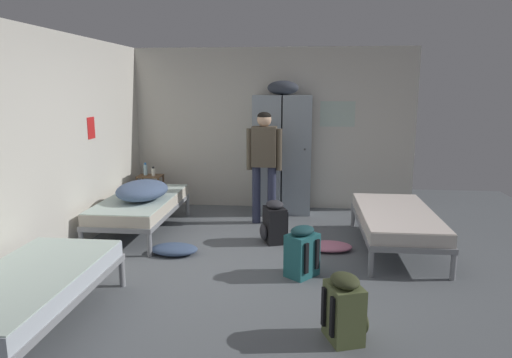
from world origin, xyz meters
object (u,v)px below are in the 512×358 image
object	(u,v)px
bed_left_rear	(141,205)
bedding_heap	(142,190)
backpack_teal	(301,252)
backpack_black	(274,223)
shelf_unit	(151,189)
bed_right	(396,219)
bed_left_front	(27,287)
locker_bank	(282,152)
clothes_pile_pink	(329,246)
clothes_pile_denim	(174,249)
water_bottle	(145,170)
backpack_olive	(345,309)
lotion_bottle	(153,172)
person_traveler	(264,157)

from	to	relation	value
bed_left_rear	bedding_heap	world-z (taller)	bedding_heap
backpack_teal	backpack_black	bearing A→B (deg)	108.63
shelf_unit	bed_left_rear	bearing A→B (deg)	-78.04
bed_right	backpack_black	distance (m)	1.52
backpack_teal	bed_left_front	bearing A→B (deg)	-147.99
locker_bank	bedding_heap	xyz separation A→B (m)	(-1.81, -1.38, -0.36)
bed_left_front	bed_left_rear	world-z (taller)	same
locker_bank	clothes_pile_pink	xyz separation A→B (m)	(0.67, -1.76, -0.92)
clothes_pile_denim	clothes_pile_pink	world-z (taller)	clothes_pile_denim
bed_right	water_bottle	world-z (taller)	water_bottle
locker_bank	bed_right	world-z (taller)	locker_bank
locker_bank	bed_left_front	bearing A→B (deg)	-115.30
bed_left_front	locker_bank	bearing A→B (deg)	64.70
bed_left_rear	clothes_pile_denim	world-z (taller)	bed_left_rear
bedding_heap	water_bottle	bearing A→B (deg)	107.04
water_bottle	backpack_olive	size ratio (longest dim) A/B	0.36
shelf_unit	bedding_heap	bearing A→B (deg)	-76.03
backpack_teal	lotion_bottle	bearing A→B (deg)	134.24
backpack_black	clothes_pile_denim	distance (m)	1.31
bed_left_front	lotion_bottle	distance (m)	3.85
lotion_bottle	backpack_olive	distance (m)	4.63
bed_right	bed_left_front	distance (m)	4.10
locker_bank	water_bottle	xyz separation A→B (m)	(-2.21, -0.08, -0.31)
backpack_black	backpack_olive	world-z (taller)	same
locker_bank	clothes_pile_denim	world-z (taller)	locker_bank
bedding_heap	clothes_pile_denim	bearing A→B (deg)	-49.13
backpack_teal	person_traveler	bearing A→B (deg)	106.21
bed_right	backpack_olive	xyz separation A→B (m)	(-0.80, -2.22, -0.12)
shelf_unit	bed_right	distance (m)	3.92
backpack_olive	bedding_heap	bearing A→B (deg)	135.25
backpack_black	backpack_teal	size ratio (longest dim) A/B	1.00
bed_left_rear	backpack_teal	distance (m)	2.57
water_bottle	clothes_pile_pink	bearing A→B (deg)	-30.32
clothes_pile_pink	bed_right	bearing A→B (deg)	9.16
bed_left_front	bedding_heap	bearing A→B (deg)	88.49
lotion_bottle	backpack_black	distance (m)	2.49
lotion_bottle	backpack_teal	xyz separation A→B (m)	(2.39, -2.45, -0.38)
backpack_teal	clothes_pile_pink	distance (m)	0.92
backpack_black	backpack_olive	distance (m)	2.42
bed_left_front	clothes_pile_pink	world-z (taller)	bed_left_front
person_traveler	bed_right	bearing A→B (deg)	-29.39
shelf_unit	bed_right	xyz separation A→B (m)	(3.61, -1.53, 0.04)
shelf_unit	person_traveler	bearing A→B (deg)	-16.61
bed_right	clothes_pile_denim	distance (m)	2.73
person_traveler	clothes_pile_denim	size ratio (longest dim) A/B	2.88
bed_left_front	person_traveler	xyz separation A→B (m)	(1.65, 3.31, 0.60)
bed_left_front	backpack_teal	distance (m)	2.61
backpack_olive	backpack_black	bearing A→B (deg)	107.02
shelf_unit	lotion_bottle	xyz separation A→B (m)	(0.07, -0.04, 0.29)
bed_left_front	backpack_black	world-z (taller)	backpack_black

